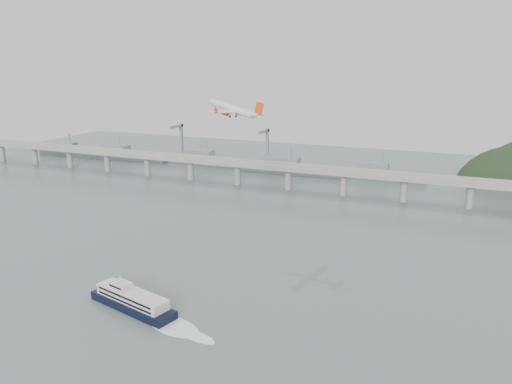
% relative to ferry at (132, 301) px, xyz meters
% --- Properties ---
extents(ground, '(900.00, 900.00, 0.00)m').
position_rel_ferry_xyz_m(ground, '(23.02, 38.13, -4.04)').
color(ground, slate).
rests_on(ground, ground).
extents(bridge, '(800.00, 22.00, 23.90)m').
position_rel_ferry_xyz_m(bridge, '(21.87, 238.13, 13.61)').
color(bridge, gray).
rests_on(bridge, ground).
extents(distant_fleet, '(453.00, 60.90, 40.00)m').
position_rel_ferry_xyz_m(distant_fleet, '(-132.34, 303.21, 2.18)').
color(distant_fleet, slate).
rests_on(distant_fleet, ground).
extents(ferry, '(77.82, 27.87, 14.90)m').
position_rel_ferry_xyz_m(ferry, '(0.00, 0.00, 0.00)').
color(ferry, black).
rests_on(ferry, ground).
extents(airliner, '(42.12, 38.68, 12.26)m').
position_rel_ferry_xyz_m(airliner, '(6.47, 98.99, 79.71)').
color(airliner, white).
rests_on(airliner, ground).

